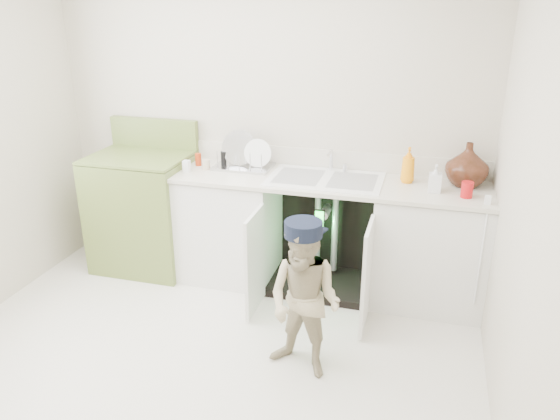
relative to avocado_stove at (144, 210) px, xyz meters
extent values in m
plane|color=silver|center=(0.98, -1.18, -0.50)|extent=(3.50, 3.50, 0.00)
cube|color=#BEB7A3|center=(0.98, 0.32, 0.75)|extent=(3.50, 2.50, 0.02)
cube|color=#BEB7A3|center=(2.73, -1.18, 0.75)|extent=(2.50, 3.00, 0.02)
cube|color=silver|center=(0.73, 0.02, -0.07)|extent=(0.80, 0.60, 0.86)
cube|color=silver|center=(2.33, 0.02, -0.07)|extent=(0.80, 0.60, 0.86)
cube|color=black|center=(1.53, 0.29, -0.07)|extent=(0.80, 0.06, 0.86)
cube|color=black|center=(1.53, 0.02, -0.47)|extent=(0.80, 0.60, 0.06)
cylinder|color=gray|center=(1.46, 0.12, -0.05)|extent=(0.05, 0.05, 0.70)
cylinder|color=gray|center=(1.60, 0.12, -0.05)|extent=(0.05, 0.05, 0.70)
cylinder|color=gray|center=(1.53, 0.07, 0.12)|extent=(0.07, 0.18, 0.07)
cube|color=silver|center=(1.13, -0.48, -0.10)|extent=(0.03, 0.40, 0.76)
cube|color=silver|center=(1.93, -0.48, -0.10)|extent=(0.02, 0.40, 0.76)
cube|color=beige|center=(1.53, 0.02, 0.38)|extent=(2.44, 0.64, 0.03)
cube|color=beige|center=(1.53, 0.31, 0.47)|extent=(2.44, 0.02, 0.15)
cube|color=white|center=(1.53, 0.02, 0.39)|extent=(0.85, 0.55, 0.02)
cube|color=gray|center=(1.33, 0.02, 0.40)|extent=(0.34, 0.40, 0.01)
cube|color=gray|center=(1.74, 0.02, 0.40)|extent=(0.34, 0.40, 0.01)
cylinder|color=silver|center=(1.53, 0.24, 0.49)|extent=(0.03, 0.03, 0.17)
cylinder|color=silver|center=(1.53, 0.18, 0.56)|extent=(0.02, 0.14, 0.02)
cylinder|color=silver|center=(1.64, 0.24, 0.44)|extent=(0.04, 0.04, 0.06)
cylinder|color=white|center=(2.66, -0.29, 0.05)|extent=(0.01, 0.01, 0.70)
cube|color=white|center=(2.66, -0.20, 0.43)|extent=(0.04, 0.02, 0.06)
cube|color=silver|center=(0.85, 0.14, 0.41)|extent=(0.45, 0.30, 0.02)
cylinder|color=silver|center=(0.81, 0.16, 0.49)|extent=(0.28, 0.10, 0.27)
cylinder|color=white|center=(0.97, 0.14, 0.48)|extent=(0.22, 0.06, 0.22)
cylinder|color=silver|center=(0.66, 0.04, 0.48)|extent=(0.01, 0.01, 0.13)
cylinder|color=silver|center=(0.75, 0.04, 0.48)|extent=(0.01, 0.01, 0.13)
cylinder|color=silver|center=(0.85, 0.04, 0.48)|extent=(0.01, 0.01, 0.13)
cylinder|color=silver|center=(0.94, 0.04, 0.48)|extent=(0.01, 0.01, 0.13)
cylinder|color=silver|center=(1.03, 0.04, 0.48)|extent=(0.01, 0.01, 0.13)
imported|color=#4D1F16|center=(2.53, 0.16, 0.56)|extent=(0.30, 0.30, 0.32)
imported|color=orange|center=(2.13, 0.12, 0.53)|extent=(0.10, 0.10, 0.26)
imported|color=silver|center=(2.32, -0.04, 0.50)|extent=(0.09, 0.09, 0.20)
cylinder|color=red|center=(2.53, -0.10, 0.45)|extent=(0.08, 0.08, 0.11)
cylinder|color=#AF300F|center=(0.47, 0.10, 0.45)|extent=(0.05, 0.05, 0.10)
cylinder|color=beige|center=(0.58, 0.02, 0.44)|extent=(0.06, 0.06, 0.08)
cylinder|color=black|center=(0.68, 0.14, 0.46)|extent=(0.04, 0.04, 0.12)
cube|color=white|center=(0.45, -0.08, 0.44)|extent=(0.05, 0.05, 0.09)
cube|color=olive|center=(0.00, -0.01, -0.03)|extent=(0.79, 0.65, 0.95)
cube|color=olive|center=(0.00, -0.01, 0.46)|extent=(0.79, 0.65, 0.02)
cube|color=olive|center=(0.00, 0.28, 0.59)|extent=(0.79, 0.06, 0.25)
cylinder|color=black|center=(-0.20, -0.17, 0.46)|extent=(0.18, 0.18, 0.02)
cylinder|color=silver|center=(-0.20, -0.17, 0.47)|extent=(0.21, 0.21, 0.01)
cylinder|color=black|center=(-0.20, 0.15, 0.46)|extent=(0.18, 0.18, 0.02)
cylinder|color=silver|center=(-0.20, 0.15, 0.47)|extent=(0.21, 0.21, 0.01)
cylinder|color=black|center=(0.20, -0.17, 0.46)|extent=(0.18, 0.18, 0.02)
cylinder|color=silver|center=(0.20, -0.17, 0.47)|extent=(0.21, 0.21, 0.01)
cylinder|color=black|center=(0.20, 0.15, 0.46)|extent=(0.18, 0.18, 0.02)
cylinder|color=silver|center=(0.20, 0.15, 0.47)|extent=(0.21, 0.21, 0.01)
imported|color=#C0B28A|center=(1.63, -1.06, -0.01)|extent=(0.56, 0.49, 0.98)
cylinder|color=black|center=(1.63, -1.06, 0.45)|extent=(0.27, 0.27, 0.09)
cube|color=black|center=(1.66, -0.96, 0.41)|extent=(0.19, 0.13, 0.01)
cube|color=black|center=(1.56, -0.32, 0.22)|extent=(0.07, 0.01, 0.14)
cube|color=#26F23F|center=(1.56, -0.33, 0.22)|extent=(0.06, 0.00, 0.12)
camera|label=1|loc=(2.25, -3.81, 1.68)|focal=35.00mm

